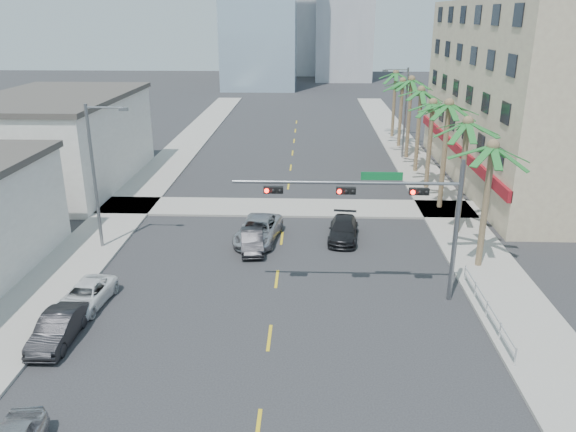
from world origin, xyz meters
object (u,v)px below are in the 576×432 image
(car_lane_center, at_px, (258,230))
(car_lane_left, at_px, (252,241))
(traffic_signal_mast, at_px, (392,206))
(car_lane_right, at_px, (343,230))
(car_parked_mid, at_px, (58,329))
(car_parked_far, at_px, (86,296))

(car_lane_center, bearing_deg, car_lane_left, -90.88)
(car_lane_left, bearing_deg, traffic_signal_mast, -45.62)
(car_lane_center, relative_size, car_lane_right, 1.17)
(car_lane_center, xyz_separation_m, car_lane_right, (5.50, 0.47, -0.08))
(traffic_signal_mast, relative_size, car_lane_center, 2.10)
(traffic_signal_mast, distance_m, car_lane_left, 10.63)
(car_lane_left, bearing_deg, car_lane_right, 12.73)
(car_parked_mid, xyz_separation_m, car_lane_left, (7.65, 10.67, -0.04))
(car_parked_mid, xyz_separation_m, car_lane_center, (7.90, 12.25, 0.07))
(car_lane_center, bearing_deg, traffic_signal_mast, -38.35)
(car_lane_right, bearing_deg, car_lane_left, -154.43)
(traffic_signal_mast, xyz_separation_m, car_lane_right, (-1.78, 8.10, -4.41))
(car_lane_center, bearing_deg, car_parked_far, -123.37)
(car_lane_center, height_order, car_lane_right, car_lane_center)
(car_parked_mid, relative_size, car_lane_right, 0.90)
(traffic_signal_mast, bearing_deg, car_parked_mid, -163.10)
(car_parked_far, bearing_deg, car_parked_mid, -84.50)
(traffic_signal_mast, relative_size, car_parked_mid, 2.74)
(traffic_signal_mast, xyz_separation_m, car_parked_far, (-15.18, -1.34, -4.48))
(car_lane_center, bearing_deg, car_parked_mid, -114.83)
(car_lane_right, bearing_deg, car_parked_mid, -130.48)
(car_parked_mid, height_order, car_lane_center, car_lane_center)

